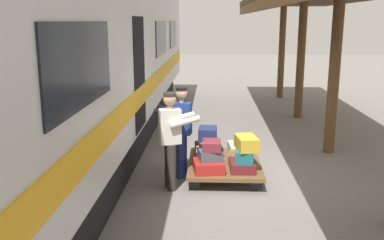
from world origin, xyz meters
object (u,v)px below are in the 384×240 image
(suitcase_black_hardshell, at_px, (209,149))
(porter_by_door, at_px, (171,137))
(suitcase_teal_softside, at_px, (244,155))
(suitcase_maroon_trunk, at_px, (242,166))
(suitcase_gray_aluminum, at_px, (208,155))
(suitcase_burgundy_valise, at_px, (211,145))
(luggage_cart, at_px, (224,164))
(suitcase_navy_fabric, at_px, (208,134))
(suitcase_slate_roller, at_px, (210,155))
(suitcase_orange_carryall, at_px, (209,145))
(suitcase_red_plastic, at_px, (208,165))
(suitcase_cream_canvas, at_px, (239,149))
(suitcase_brown_leather, at_px, (241,157))
(porter_in_overalls, at_px, (181,129))
(train_car, at_px, (56,67))
(suitcase_yellow_case, at_px, (247,143))

(suitcase_black_hardshell, relative_size, porter_by_door, 0.35)
(suitcase_teal_softside, bearing_deg, suitcase_maroon_trunk, 48.57)
(suitcase_gray_aluminum, bearing_deg, suitcase_burgundy_valise, 96.47)
(luggage_cart, distance_m, suitcase_navy_fabric, 0.66)
(suitcase_navy_fabric, bearing_deg, suitcase_burgundy_valise, 98.44)
(suitcase_slate_roller, relative_size, suitcase_navy_fabric, 0.91)
(suitcase_black_hardshell, xyz_separation_m, suitcase_orange_carryall, (-0.01, 0.53, 0.24))
(suitcase_red_plastic, xyz_separation_m, suitcase_orange_carryall, (-0.01, -0.46, 0.23))
(suitcase_black_hardshell, bearing_deg, suitcase_cream_canvas, 180.00)
(suitcase_red_plastic, relative_size, suitcase_brown_leather, 1.25)
(suitcase_black_hardshell, distance_m, suitcase_teal_softside, 1.16)
(suitcase_maroon_trunk, height_order, porter_in_overalls, porter_in_overalls)
(suitcase_cream_canvas, height_order, suitcase_gray_aluminum, suitcase_gray_aluminum)
(suitcase_maroon_trunk, bearing_deg, suitcase_cream_canvas, -90.00)
(suitcase_red_plastic, relative_size, suitcase_cream_canvas, 1.03)
(train_car, distance_m, suitcase_brown_leather, 3.75)
(suitcase_cream_canvas, relative_size, suitcase_teal_softside, 1.19)
(suitcase_red_plastic, relative_size, suitcase_gray_aluminum, 1.33)
(suitcase_gray_aluminum, height_order, porter_by_door, porter_by_door)
(suitcase_burgundy_valise, bearing_deg, luggage_cart, -118.59)
(luggage_cart, xyz_separation_m, suitcase_navy_fabric, (0.32, -0.00, 0.58))
(suitcase_navy_fabric, bearing_deg, suitcase_yellow_case, 146.33)
(suitcase_brown_leather, xyz_separation_m, suitcase_yellow_case, (-0.06, 0.45, 0.42))
(suitcase_teal_softside, distance_m, suitcase_navy_fabric, 0.84)
(suitcase_gray_aluminum, bearing_deg, suitcase_cream_canvas, -140.81)
(suitcase_red_plastic, height_order, suitcase_black_hardshell, suitcase_red_plastic)
(suitcase_red_plastic, xyz_separation_m, suitcase_cream_canvas, (-0.61, -0.99, 0.01))
(suitcase_burgundy_valise, bearing_deg, suitcase_teal_softside, -179.79)
(luggage_cart, relative_size, suitcase_navy_fabric, 4.17)
(suitcase_red_plastic, xyz_separation_m, suitcase_gray_aluminum, (-0.00, -0.49, 0.02))
(suitcase_black_hardshell, distance_m, suitcase_maroon_trunk, 1.16)
(suitcase_yellow_case, bearing_deg, suitcase_maroon_trunk, 32.25)
(suitcase_navy_fabric, bearing_deg, suitcase_maroon_trunk, 141.41)
(luggage_cart, bearing_deg, porter_by_door, 34.96)
(train_car, relative_size, suitcase_yellow_case, 36.22)
(train_car, distance_m, porter_in_overalls, 2.49)
(suitcase_slate_roller, xyz_separation_m, suitcase_navy_fabric, (0.05, -0.47, 0.26))
(suitcase_brown_leather, height_order, porter_by_door, porter_by_door)
(suitcase_teal_softside, bearing_deg, suitcase_slate_roller, 0.54)
(suitcase_black_hardshell, bearing_deg, luggage_cart, 121.52)
(suitcase_black_hardshell, height_order, suitcase_teal_softside, suitcase_teal_softside)
(suitcase_teal_softside, relative_size, porter_by_door, 0.30)
(train_car, distance_m, suitcase_red_plastic, 3.23)
(suitcase_slate_roller, relative_size, porter_by_door, 0.23)
(train_car, relative_size, suitcase_navy_fabric, 44.73)
(train_car, height_order, luggage_cart, train_car)
(luggage_cart, distance_m, suitcase_teal_softside, 0.65)
(suitcase_gray_aluminum, bearing_deg, luggage_cart, 180.00)
(luggage_cart, relative_size, suitcase_cream_canvas, 2.99)
(suitcase_orange_carryall, distance_m, porter_in_overalls, 0.62)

